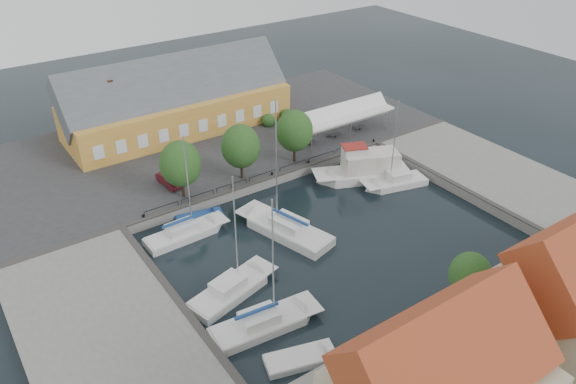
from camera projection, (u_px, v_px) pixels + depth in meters
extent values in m
plane|color=black|center=(323.00, 231.00, 54.63)|extent=(140.00, 140.00, 0.00)
cube|color=#2D2D30|center=(212.00, 142.00, 70.65)|extent=(56.00, 26.00, 1.00)
cube|color=slate|center=(108.00, 333.00, 42.28)|extent=(12.00, 24.00, 1.00)
cube|color=slate|center=(487.00, 173.00, 63.64)|extent=(12.00, 24.00, 1.00)
cube|color=slate|center=(504.00, 366.00, 39.51)|extent=(56.00, 14.00, 1.00)
cube|color=#383533|center=(266.00, 179.00, 61.37)|extent=(56.00, 0.60, 0.12)
cube|color=#383533|center=(176.00, 298.00, 44.76)|extent=(0.60, 24.00, 0.12)
cube|color=#383533|center=(454.00, 183.00, 60.58)|extent=(0.60, 24.00, 0.12)
cylinder|color=black|center=(143.00, 216.00, 54.72)|extent=(0.24, 0.24, 0.40)
cylinder|color=black|center=(190.00, 201.00, 57.15)|extent=(0.24, 0.24, 0.40)
cylinder|color=black|center=(233.00, 187.00, 59.57)|extent=(0.24, 0.24, 0.40)
cylinder|color=black|center=(272.00, 174.00, 62.00)|extent=(0.24, 0.24, 0.40)
cylinder|color=black|center=(308.00, 162.00, 64.43)|extent=(0.24, 0.24, 0.40)
cylinder|color=black|center=(342.00, 151.00, 66.85)|extent=(0.24, 0.24, 0.40)
cylinder|color=black|center=(374.00, 141.00, 69.28)|extent=(0.24, 0.24, 0.40)
cube|color=#C2832F|center=(178.00, 112.00, 71.80)|extent=(28.00, 10.00, 4.50)
cube|color=#474C51|center=(175.00, 86.00, 70.01)|extent=(28.56, 7.60, 7.60)
cube|color=#C2832F|center=(86.00, 118.00, 71.45)|extent=(6.00, 6.00, 3.50)
cube|color=brown|center=(110.00, 85.00, 65.17)|extent=(0.60, 0.60, 1.20)
cube|color=white|center=(342.00, 115.00, 69.79)|extent=(14.00, 4.00, 0.25)
cylinder|color=silver|center=(312.00, 142.00, 66.29)|extent=(0.10, 0.10, 2.70)
cylinder|color=silver|center=(294.00, 132.00, 68.84)|extent=(0.10, 0.10, 2.70)
cylinder|color=silver|center=(351.00, 130.00, 69.21)|extent=(0.10, 0.10, 2.70)
cylinder|color=silver|center=(333.00, 121.00, 71.75)|extent=(0.10, 0.10, 2.70)
cylinder|color=silver|center=(387.00, 119.00, 72.12)|extent=(0.10, 0.10, 2.70)
cylinder|color=silver|center=(368.00, 110.00, 74.67)|extent=(0.10, 0.10, 2.70)
cylinder|color=black|center=(183.00, 188.00, 57.70)|extent=(0.30, 0.30, 2.10)
ellipsoid|color=#194518|center=(180.00, 164.00, 56.24)|extent=(4.20, 4.20, 4.83)
cylinder|color=black|center=(242.00, 170.00, 61.10)|extent=(0.30, 0.30, 2.10)
ellipsoid|color=#194518|center=(241.00, 146.00, 59.64)|extent=(4.20, 4.20, 4.83)
cylinder|color=black|center=(294.00, 153.00, 64.50)|extent=(0.30, 0.30, 2.10)
ellipsoid|color=#194518|center=(294.00, 131.00, 63.04)|extent=(4.20, 4.20, 4.83)
imported|color=#B1B3B9|center=(266.00, 87.00, 84.05)|extent=(4.77, 3.35, 1.51)
imported|color=#52121A|center=(169.00, 180.00, 60.00)|extent=(1.64, 3.84, 1.23)
cube|color=silver|center=(290.00, 235.00, 53.89)|extent=(5.30, 8.98, 1.50)
cube|color=silver|center=(282.00, 224.00, 54.07)|extent=(5.63, 10.58, 0.08)
cube|color=silver|center=(289.00, 223.00, 53.37)|extent=(2.97, 3.83, 0.90)
cylinder|color=silver|center=(276.00, 164.00, 51.19)|extent=(0.12, 0.12, 12.67)
cube|color=navy|center=(290.00, 217.00, 52.87)|extent=(1.34, 4.13, 0.22)
cube|color=silver|center=(369.00, 177.00, 63.70)|extent=(9.48, 6.56, 1.80)
cube|color=silver|center=(360.00, 171.00, 63.03)|extent=(11.06, 7.14, 0.08)
cube|color=beige|center=(370.00, 161.00, 62.67)|extent=(6.73, 5.01, 2.20)
cube|color=silver|center=(354.00, 152.00, 61.62)|extent=(2.97, 2.65, 1.20)
cube|color=maroon|center=(354.00, 146.00, 61.28)|extent=(3.21, 2.83, 0.10)
cube|color=silver|center=(399.00, 184.00, 62.37)|extent=(6.43, 3.89, 1.30)
cube|color=silver|center=(394.00, 180.00, 61.79)|extent=(7.57, 4.08, 0.08)
cube|color=silver|center=(399.00, 175.00, 61.73)|extent=(2.74, 2.24, 0.90)
cylinder|color=silver|center=(394.00, 143.00, 59.27)|extent=(0.12, 0.12, 9.37)
cube|color=silver|center=(181.00, 238.00, 53.54)|extent=(6.81, 2.65, 1.30)
cube|color=silver|center=(188.00, 229.00, 53.62)|extent=(8.15, 2.60, 0.08)
cube|color=silver|center=(181.00, 228.00, 53.04)|extent=(2.75, 1.74, 0.90)
cylinder|color=silver|center=(188.00, 184.00, 51.37)|extent=(0.12, 0.12, 9.82)
cube|color=navy|center=(179.00, 222.00, 52.57)|extent=(3.37, 0.33, 0.22)
cube|color=silver|center=(227.00, 296.00, 46.49)|extent=(7.33, 4.47, 1.30)
cube|color=silver|center=(234.00, 285.00, 46.69)|extent=(8.63, 4.72, 0.08)
cube|color=silver|center=(228.00, 284.00, 46.01)|extent=(3.14, 2.54, 0.90)
cylinder|color=silver|center=(236.00, 232.00, 44.44)|extent=(0.12, 0.12, 10.16)
cube|color=silver|center=(257.00, 329.00, 43.21)|extent=(7.50, 3.45, 1.30)
cube|color=silver|center=(268.00, 319.00, 43.24)|extent=(8.93, 3.48, 0.08)
cube|color=silver|center=(259.00, 317.00, 42.70)|extent=(3.07, 2.15, 0.90)
cylinder|color=silver|center=(273.00, 262.00, 40.74)|extent=(0.12, 0.12, 10.69)
cube|color=navy|center=(257.00, 311.00, 42.24)|extent=(3.64, 0.56, 0.22)
cube|color=silver|center=(294.00, 362.00, 40.41)|extent=(4.62, 3.10, 0.90)
cube|color=silver|center=(301.00, 356.00, 40.30)|extent=(5.41, 3.25, 0.08)
cube|color=navy|center=(196.00, 220.00, 56.21)|extent=(4.10, 2.62, 0.80)
cube|color=navy|center=(200.00, 215.00, 56.14)|extent=(4.82, 2.70, 0.08)
cube|color=maroon|center=(447.00, 358.00, 28.75)|extent=(11.33, 6.50, 6.50)
cube|color=brown|center=(412.00, 359.00, 26.57)|extent=(0.70, 0.70, 1.00)
cube|color=brown|center=(480.00, 319.00, 29.02)|extent=(0.60, 0.60, 0.80)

